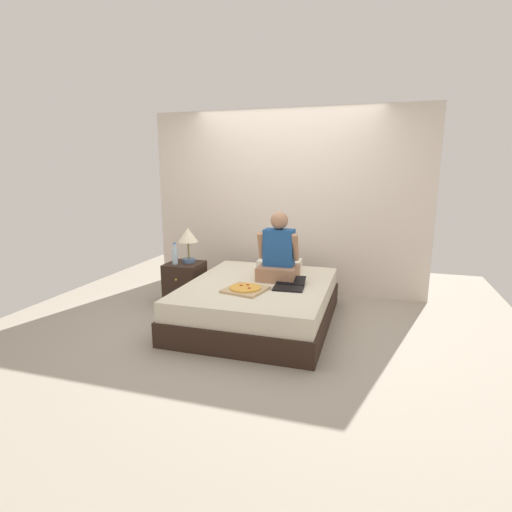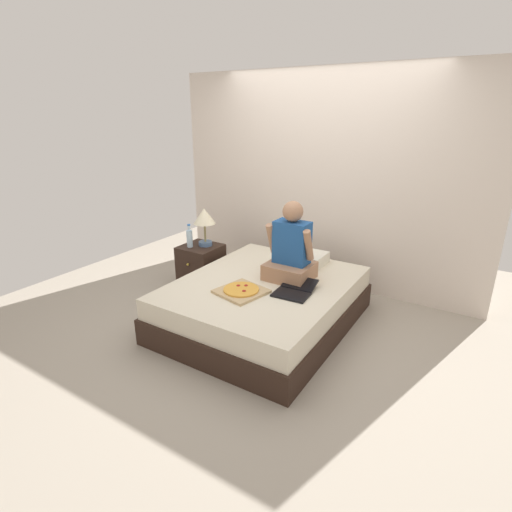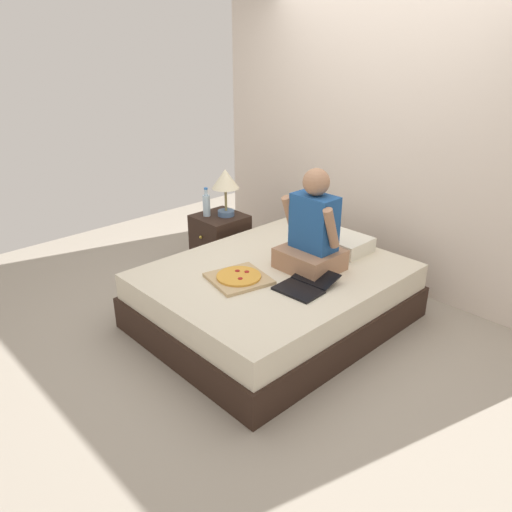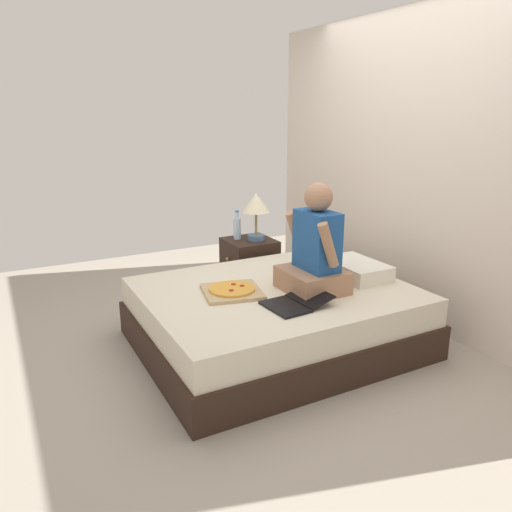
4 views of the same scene
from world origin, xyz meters
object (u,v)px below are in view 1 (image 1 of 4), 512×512
at_px(lamp_on_left_nightstand, 188,237).
at_px(pizza_box, 245,289).
at_px(bed, 259,303).
at_px(person_seated, 279,255).
at_px(water_bottle, 175,256).
at_px(laptop, 289,286).
at_px(nightstand_left, 185,283).

height_order(lamp_on_left_nightstand, pizza_box, lamp_on_left_nightstand).
bearing_deg(pizza_box, lamp_on_left_nightstand, 143.98).
relative_size(lamp_on_left_nightstand, pizza_box, 0.94).
distance_m(bed, person_seated, 0.59).
relative_size(bed, person_seated, 2.49).
distance_m(bed, pizza_box, 0.41).
relative_size(water_bottle, pizza_box, 0.58).
distance_m(bed, laptop, 0.45).
height_order(nightstand_left, person_seated, person_seated).
xyz_separation_m(nightstand_left, pizza_box, (1.05, -0.69, 0.21)).
height_order(person_seated, laptop, person_seated).
relative_size(bed, pizza_box, 4.07).
bearing_deg(water_bottle, lamp_on_left_nightstand, 49.40).
xyz_separation_m(bed, laptop, (0.36, -0.07, 0.25)).
bearing_deg(water_bottle, bed, -12.88).
distance_m(bed, lamp_on_left_nightstand, 1.30).
xyz_separation_m(water_bottle, laptop, (1.55, -0.34, -0.16)).
height_order(lamp_on_left_nightstand, water_bottle, lamp_on_left_nightstand).
distance_m(nightstand_left, laptop, 1.54).
bearing_deg(lamp_on_left_nightstand, laptop, -18.62).
height_order(bed, water_bottle, water_bottle).
bearing_deg(pizza_box, person_seated, 68.20).
bearing_deg(laptop, bed, 169.11).
bearing_deg(lamp_on_left_nightstand, water_bottle, -130.60).
distance_m(water_bottle, person_seated, 1.36).
distance_m(lamp_on_left_nightstand, laptop, 1.55).
bearing_deg(nightstand_left, person_seated, -6.07).
xyz_separation_m(bed, pizza_box, (-0.05, -0.33, 0.25)).
bearing_deg(laptop, person_seated, 123.24).
relative_size(person_seated, pizza_box, 1.64).
bearing_deg(person_seated, laptop, -56.76).
bearing_deg(person_seated, water_bottle, 178.08).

